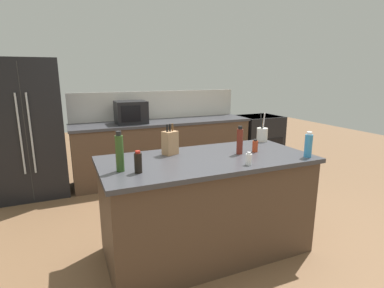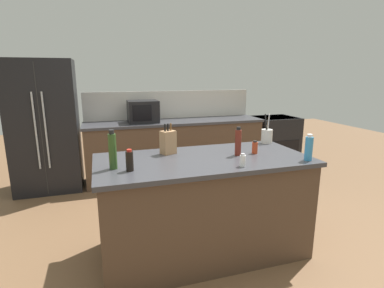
{
  "view_description": "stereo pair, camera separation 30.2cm",
  "coord_description": "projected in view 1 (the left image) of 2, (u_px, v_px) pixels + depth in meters",
  "views": [
    {
      "loc": [
        -1.17,
        -2.35,
        1.68
      ],
      "look_at": [
        0.0,
        0.35,
        0.99
      ],
      "focal_mm": 28.0,
      "sensor_mm": 36.0,
      "label": 1
    },
    {
      "loc": [
        -0.88,
        -2.45,
        1.68
      ],
      "look_at": [
        0.0,
        0.35,
        0.99
      ],
      "focal_mm": 28.0,
      "sensor_mm": 36.0,
      "label": 2
    }
  ],
  "objects": [
    {
      "name": "vinegar_bottle",
      "position": [
        240.0,
        141.0,
        2.81
      ],
      "size": [
        0.06,
        0.06,
        0.27
      ],
      "color": "maroon",
      "rests_on": "kitchen_island"
    },
    {
      "name": "knife_block",
      "position": [
        170.0,
        143.0,
        2.8
      ],
      "size": [
        0.16,
        0.14,
        0.29
      ],
      "rotation": [
        0.0,
        0.0,
        0.39
      ],
      "color": "#A87C54",
      "rests_on": "kitchen_island"
    },
    {
      "name": "dish_soap_bottle",
      "position": [
        308.0,
        145.0,
        2.71
      ],
      "size": [
        0.07,
        0.07,
        0.23
      ],
      "color": "#3384BC",
      "rests_on": "kitchen_island"
    },
    {
      "name": "back_counter_run",
      "position": [
        164.0,
        149.0,
        4.91
      ],
      "size": [
        2.87,
        0.66,
        0.94
      ],
      "color": "#4C3828",
      "rests_on": "ground_plane"
    },
    {
      "name": "spice_jar_paprika",
      "position": [
        255.0,
        146.0,
        2.91
      ],
      "size": [
        0.05,
        0.05,
        0.12
      ],
      "color": "#B73D1E",
      "rests_on": "kitchen_island"
    },
    {
      "name": "kitchen_island",
      "position": [
        207.0,
        205.0,
        2.83
      ],
      "size": [
        1.92,
        0.92,
        0.94
      ],
      "color": "#4C3828",
      "rests_on": "ground_plane"
    },
    {
      "name": "refrigerator",
      "position": [
        28.0,
        129.0,
        4.1
      ],
      "size": [
        0.9,
        0.75,
        1.88
      ],
      "color": "black",
      "rests_on": "ground_plane"
    },
    {
      "name": "wall_backsplash",
      "position": [
        157.0,
        105.0,
        5.03
      ],
      "size": [
        2.83,
        0.03,
        0.46
      ],
      "primitive_type": "cube",
      "color": "beige",
      "rests_on": "back_counter_run"
    },
    {
      "name": "soy_sauce_bottle",
      "position": [
        138.0,
        162.0,
        2.28
      ],
      "size": [
        0.06,
        0.06,
        0.17
      ],
      "color": "black",
      "rests_on": "kitchen_island"
    },
    {
      "name": "ground_plane",
      "position": [
        206.0,
        250.0,
        2.93
      ],
      "size": [
        14.0,
        14.0,
        0.0
      ],
      "primitive_type": "plane",
      "color": "brown"
    },
    {
      "name": "salt_shaker",
      "position": [
        249.0,
        159.0,
        2.49
      ],
      "size": [
        0.05,
        0.05,
        0.11
      ],
      "color": "silver",
      "rests_on": "kitchen_island"
    },
    {
      "name": "olive_oil_bottle",
      "position": [
        120.0,
        153.0,
        2.3
      ],
      "size": [
        0.06,
        0.06,
        0.32
      ],
      "color": "#2D4C1E",
      "rests_on": "kitchen_island"
    },
    {
      "name": "microwave",
      "position": [
        131.0,
        112.0,
        4.56
      ],
      "size": [
        0.46,
        0.39,
        0.34
      ],
      "color": "black",
      "rests_on": "back_counter_run"
    },
    {
      "name": "range_oven",
      "position": [
        258.0,
        140.0,
        5.62
      ],
      "size": [
        0.76,
        0.65,
        0.92
      ],
      "color": "black",
      "rests_on": "ground_plane"
    },
    {
      "name": "utensil_crock",
      "position": [
        262.0,
        134.0,
        3.35
      ],
      "size": [
        0.12,
        0.12,
        0.32
      ],
      "color": "beige",
      "rests_on": "kitchen_island"
    }
  ]
}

